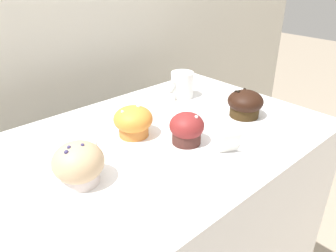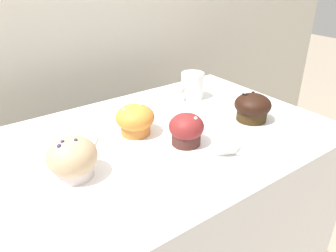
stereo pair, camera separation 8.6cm
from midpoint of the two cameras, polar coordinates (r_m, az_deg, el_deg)
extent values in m
cube|color=beige|center=(1.40, -20.47, 5.54)|extent=(3.20, 0.10, 1.80)
cylinder|color=#CD7C37|center=(0.91, -8.72, -0.26)|extent=(0.08, 0.08, 0.05)
ellipsoid|color=orange|center=(0.90, -8.83, 1.17)|extent=(0.11, 0.11, 0.07)
sphere|color=white|center=(0.87, -10.75, 2.39)|extent=(0.01, 0.01, 0.01)
sphere|color=white|center=(0.89, -7.96, 3.35)|extent=(0.01, 0.01, 0.01)
sphere|color=white|center=(0.91, -9.15, 3.58)|extent=(0.01, 0.01, 0.01)
cylinder|color=silver|center=(0.75, -18.35, -7.70)|extent=(0.08, 0.08, 0.05)
ellipsoid|color=tan|center=(0.74, -18.64, -6.04)|extent=(0.11, 0.11, 0.09)
sphere|color=navy|center=(0.71, -20.22, -3.61)|extent=(0.01, 0.01, 0.01)
sphere|color=navy|center=(0.71, -18.08, -3.28)|extent=(0.01, 0.01, 0.01)
sphere|color=navy|center=(0.70, -20.68, -4.39)|extent=(0.01, 0.01, 0.01)
cylinder|color=#352510|center=(1.03, 10.88, 2.94)|extent=(0.09, 0.09, 0.05)
ellipsoid|color=black|center=(1.02, 11.00, 4.22)|extent=(0.11, 0.11, 0.07)
sphere|color=black|center=(1.04, 10.92, 6.22)|extent=(0.01, 0.01, 0.01)
sphere|color=black|center=(1.00, 9.84, 5.83)|extent=(0.01, 0.01, 0.01)
sphere|color=black|center=(1.01, 9.35, 5.87)|extent=(0.01, 0.01, 0.01)
cylinder|color=#492620|center=(0.86, 0.40, -1.51)|extent=(0.08, 0.08, 0.05)
ellipsoid|color=maroon|center=(0.85, 0.41, 0.00)|extent=(0.09, 0.09, 0.07)
sphere|color=white|center=(0.83, 2.01, 1.50)|extent=(0.01, 0.01, 0.01)
cylinder|color=white|center=(1.15, 0.34, 7.15)|extent=(0.08, 0.08, 0.09)
torus|color=white|center=(1.11, -1.62, 6.62)|extent=(0.05, 0.01, 0.04)
cylinder|color=black|center=(1.14, 0.35, 9.10)|extent=(0.07, 0.07, 0.01)
cylinder|color=white|center=(0.90, -21.40, -3.65)|extent=(0.20, 0.20, 0.01)
torus|color=white|center=(0.90, -21.43, -3.48)|extent=(0.20, 0.20, 0.01)
cube|color=white|center=(0.83, 7.39, -2.35)|extent=(0.05, 0.04, 0.06)
cube|color=silver|center=(0.81, 7.90, -3.02)|extent=(0.05, 0.04, 0.06)
camera|label=1|loc=(0.04, -92.86, -1.46)|focal=35.00mm
camera|label=2|loc=(0.04, 87.14, 1.46)|focal=35.00mm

